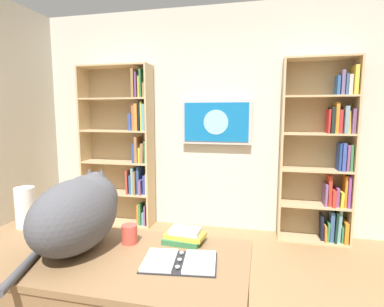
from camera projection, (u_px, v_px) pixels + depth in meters
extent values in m
cube|color=beige|center=(212.00, 120.00, 3.75)|extent=(4.52, 0.06, 2.70)
cube|color=tan|center=(354.00, 153.00, 3.26)|extent=(0.02, 0.28, 2.03)
cube|color=tan|center=(281.00, 151.00, 3.43)|extent=(0.02, 0.28, 2.03)
cube|color=tan|center=(315.00, 151.00, 3.47)|extent=(0.77, 0.01, 2.03)
cube|color=tan|center=(312.00, 239.00, 3.47)|extent=(0.73, 0.27, 0.02)
cube|color=tan|center=(314.00, 205.00, 3.42)|extent=(0.73, 0.27, 0.02)
cube|color=tan|center=(316.00, 170.00, 3.37)|extent=(0.73, 0.27, 0.02)
cube|color=tan|center=(317.00, 134.00, 3.32)|extent=(0.73, 0.27, 0.02)
cube|color=tan|center=(319.00, 96.00, 3.26)|extent=(0.73, 0.27, 0.02)
cube|color=tan|center=(322.00, 58.00, 3.21)|extent=(0.73, 0.27, 0.02)
cube|color=orange|center=(344.00, 231.00, 3.37)|extent=(0.04, 0.22, 0.24)
cube|color=#337D51|center=(341.00, 233.00, 3.40)|extent=(0.02, 0.19, 0.18)
cube|color=#6BA5A9|center=(338.00, 224.00, 3.39)|extent=(0.04, 0.18, 0.37)
cube|color=black|center=(335.00, 225.00, 3.39)|extent=(0.03, 0.22, 0.35)
cube|color=#37588A|center=(331.00, 225.00, 3.40)|extent=(0.04, 0.16, 0.34)
cube|color=#36824A|center=(327.00, 231.00, 3.42)|extent=(0.03, 0.17, 0.21)
cube|color=orange|center=(324.00, 232.00, 3.43)|extent=(0.03, 0.22, 0.18)
cube|color=black|center=(321.00, 226.00, 3.44)|extent=(0.04, 0.15, 0.30)
cube|color=#834191|center=(347.00, 191.00, 3.33)|extent=(0.03, 0.22, 0.35)
cube|color=orange|center=(344.00, 191.00, 3.33)|extent=(0.02, 0.16, 0.34)
cube|color=gold|center=(340.00, 198.00, 3.35)|extent=(0.03, 0.23, 0.17)
cube|color=#824781|center=(337.00, 197.00, 3.35)|extent=(0.03, 0.16, 0.21)
cube|color=red|center=(333.00, 197.00, 3.35)|extent=(0.03, 0.21, 0.19)
cube|color=#C03928|center=(329.00, 190.00, 3.37)|extent=(0.04, 0.16, 0.33)
cube|color=#7A538E|center=(325.00, 194.00, 3.38)|extent=(0.02, 0.21, 0.25)
cube|color=#3D7E4C|center=(350.00, 157.00, 3.28)|extent=(0.03, 0.21, 0.28)
cube|color=#864A7E|center=(347.00, 158.00, 3.26)|extent=(0.03, 0.17, 0.28)
cube|color=#344A9E|center=(342.00, 156.00, 3.29)|extent=(0.04, 0.23, 0.30)
cube|color=navy|center=(339.00, 157.00, 3.29)|extent=(0.02, 0.18, 0.29)
cube|color=#754A78|center=(352.00, 121.00, 3.21)|extent=(0.03, 0.19, 0.26)
cube|color=gold|center=(348.00, 122.00, 3.24)|extent=(0.04, 0.14, 0.24)
cube|color=gray|center=(345.00, 120.00, 3.22)|extent=(0.04, 0.24, 0.29)
cube|color=#B62E30|center=(340.00, 121.00, 3.24)|extent=(0.03, 0.16, 0.25)
cube|color=orange|center=(336.00, 118.00, 3.25)|extent=(0.03, 0.16, 0.33)
cube|color=black|center=(331.00, 120.00, 3.26)|extent=(0.04, 0.22, 0.28)
cube|color=red|center=(328.00, 121.00, 3.28)|extent=(0.02, 0.20, 0.26)
cube|color=yellow|center=(354.00, 81.00, 3.17)|extent=(0.04, 0.21, 0.30)
cube|color=beige|center=(350.00, 85.00, 3.18)|extent=(0.04, 0.12, 0.21)
cube|color=#355788|center=(346.00, 84.00, 3.17)|extent=(0.02, 0.13, 0.22)
cube|color=slate|center=(342.00, 83.00, 3.20)|extent=(0.03, 0.14, 0.26)
cube|color=#2B579A|center=(337.00, 86.00, 3.22)|extent=(0.03, 0.16, 0.20)
cube|color=tan|center=(150.00, 148.00, 3.78)|extent=(0.02, 0.28, 2.03)
cube|color=tan|center=(85.00, 146.00, 3.98)|extent=(0.02, 0.28, 2.03)
cube|color=tan|center=(122.00, 146.00, 4.01)|extent=(0.92, 0.01, 2.03)
cube|color=tan|center=(119.00, 222.00, 4.01)|extent=(0.88, 0.27, 0.02)
cube|color=tan|center=(118.00, 192.00, 3.96)|extent=(0.88, 0.27, 0.02)
cube|color=tan|center=(117.00, 162.00, 3.91)|extent=(0.88, 0.27, 0.02)
cube|color=tan|center=(116.00, 131.00, 3.86)|extent=(0.88, 0.27, 0.02)
cube|color=tan|center=(115.00, 99.00, 3.80)|extent=(0.88, 0.27, 0.02)
cube|color=tan|center=(114.00, 66.00, 3.75)|extent=(0.88, 0.27, 0.02)
cube|color=#2A1926|center=(149.00, 210.00, 3.89)|extent=(0.02, 0.17, 0.36)
cube|color=#794D7B|center=(147.00, 215.00, 3.89)|extent=(0.02, 0.16, 0.25)
cube|color=#5B8DA6|center=(145.00, 218.00, 3.91)|extent=(0.03, 0.15, 0.17)
cube|color=#39783A|center=(142.00, 213.00, 3.91)|extent=(0.03, 0.16, 0.28)
cube|color=orange|center=(139.00, 214.00, 3.92)|extent=(0.02, 0.12, 0.26)
cube|color=beige|center=(149.00, 183.00, 3.86)|extent=(0.02, 0.20, 0.27)
cube|color=#38469A|center=(146.00, 184.00, 3.85)|extent=(0.04, 0.12, 0.24)
cube|color=slate|center=(142.00, 186.00, 3.86)|extent=(0.03, 0.21, 0.19)
cube|color=#325297|center=(140.00, 180.00, 3.87)|extent=(0.03, 0.17, 0.35)
cube|color=#94643D|center=(137.00, 182.00, 3.87)|extent=(0.02, 0.23, 0.29)
cube|color=#69A2A6|center=(135.00, 180.00, 3.88)|extent=(0.03, 0.21, 0.34)
cube|color=#335693|center=(133.00, 184.00, 3.90)|extent=(0.03, 0.19, 0.24)
cube|color=#B33D33|center=(130.00, 181.00, 3.90)|extent=(0.03, 0.23, 0.30)
cube|color=#447747|center=(147.00, 152.00, 3.79)|extent=(0.04, 0.15, 0.27)
cube|color=#8E694B|center=(144.00, 153.00, 3.81)|extent=(0.05, 0.21, 0.25)
cube|color=gold|center=(141.00, 155.00, 3.80)|extent=(0.03, 0.13, 0.19)
cube|color=#9F6943|center=(138.00, 150.00, 3.81)|extent=(0.04, 0.19, 0.32)
cube|color=navy|center=(136.00, 152.00, 3.84)|extent=(0.03, 0.19, 0.24)
cube|color=#599AA1|center=(146.00, 117.00, 3.73)|extent=(0.04, 0.23, 0.32)
cube|color=gold|center=(144.00, 116.00, 3.75)|extent=(0.02, 0.21, 0.35)
cube|color=black|center=(142.00, 116.00, 3.76)|extent=(0.03, 0.21, 0.37)
cube|color=orange|center=(139.00, 117.00, 3.77)|extent=(0.04, 0.23, 0.33)
cube|color=#A46149|center=(136.00, 117.00, 3.78)|extent=(0.04, 0.19, 0.32)
cube|color=#324896|center=(132.00, 122.00, 3.79)|extent=(0.04, 0.15, 0.21)
cube|color=olive|center=(146.00, 90.00, 3.70)|extent=(0.04, 0.16, 0.17)
cube|color=#337C46|center=(142.00, 84.00, 3.68)|extent=(0.02, 0.17, 0.34)
cube|color=yellow|center=(141.00, 87.00, 3.71)|extent=(0.02, 0.17, 0.26)
cube|color=#77458C|center=(138.00, 85.00, 3.70)|extent=(0.02, 0.20, 0.30)
cube|color=olive|center=(135.00, 84.00, 3.70)|extent=(0.03, 0.21, 0.34)
cube|color=#B7B7BC|center=(216.00, 122.00, 3.66)|extent=(0.85, 0.06, 0.53)
cube|color=#146BB2|center=(216.00, 122.00, 3.63)|extent=(0.78, 0.01, 0.46)
cylinder|color=#8CCCEA|center=(216.00, 122.00, 3.62)|extent=(0.30, 0.00, 0.30)
cube|color=olive|center=(95.00, 256.00, 1.45)|extent=(1.46, 0.64, 0.03)
cube|color=olive|center=(54.00, 307.00, 1.17)|extent=(1.36, 0.02, 0.10)
cube|color=olive|center=(24.00, 282.00, 1.93)|extent=(0.06, 0.06, 0.74)
ellipsoid|color=#4C4C51|center=(76.00, 216.00, 1.46)|extent=(0.34, 0.55, 0.35)
ellipsoid|color=#4C4C51|center=(89.00, 200.00, 1.58)|extent=(0.29, 0.30, 0.26)
sphere|color=#4C4C51|center=(96.00, 184.00, 1.63)|extent=(0.13, 0.13, 0.13)
cone|color=#4C4C51|center=(101.00, 175.00, 1.62)|extent=(0.06, 0.06, 0.07)
cone|color=#4C4C51|center=(90.00, 174.00, 1.63)|extent=(0.06, 0.06, 0.07)
cone|color=beige|center=(101.00, 176.00, 1.61)|extent=(0.03, 0.03, 0.05)
cone|color=beige|center=(89.00, 176.00, 1.63)|extent=(0.03, 0.03, 0.05)
cylinder|color=#4C4C51|center=(23.00, 267.00, 1.28)|extent=(0.15, 0.38, 0.04)
cube|color=#26262B|center=(200.00, 264.00, 1.34)|extent=(0.18, 0.24, 0.01)
cube|color=#26262B|center=(160.00, 262.00, 1.36)|extent=(0.18, 0.24, 0.01)
cube|color=#26262B|center=(180.00, 263.00, 1.35)|extent=(0.06, 0.22, 0.01)
cube|color=white|center=(200.00, 262.00, 1.34)|extent=(0.16, 0.22, 0.01)
cube|color=white|center=(160.00, 260.00, 1.36)|extent=(0.16, 0.22, 0.01)
cylinder|color=silver|center=(177.00, 267.00, 1.29)|extent=(0.02, 0.02, 0.01)
cylinder|color=silver|center=(180.00, 259.00, 1.35)|extent=(0.02, 0.02, 0.01)
cylinder|color=silver|center=(182.00, 253.00, 1.42)|extent=(0.02, 0.02, 0.01)
cylinder|color=white|center=(25.00, 207.00, 1.78)|extent=(0.11, 0.11, 0.24)
cylinder|color=#D84C3F|center=(129.00, 234.00, 1.56)|extent=(0.08, 0.08, 0.10)
cube|color=#387A47|center=(183.00, 240.00, 1.57)|extent=(0.20, 0.15, 0.03)
cube|color=gold|center=(185.00, 235.00, 1.57)|extent=(0.21, 0.14, 0.02)
cube|color=beige|center=(185.00, 231.00, 1.57)|extent=(0.16, 0.11, 0.03)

